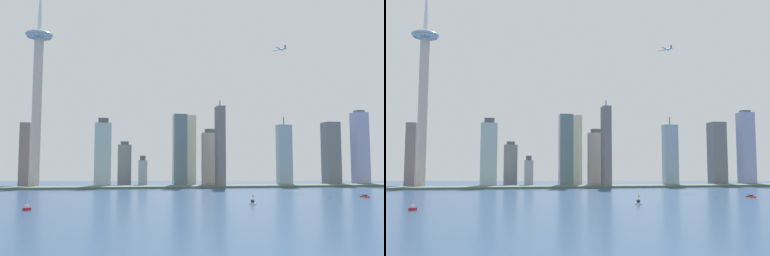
# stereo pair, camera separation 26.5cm
# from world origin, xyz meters

# --- Properties ---
(waterfront_pier) EXTENTS (950.14, 54.75, 3.35)m
(waterfront_pier) POSITION_xyz_m (0.00, 513.22, 1.68)
(waterfront_pier) COLOR #506356
(waterfront_pier) RESTS_ON ground
(observation_tower) EXTENTS (44.88, 44.88, 360.52)m
(observation_tower) POSITION_xyz_m (-295.31, 549.65, 174.66)
(observation_tower) COLOR beige
(observation_tower) RESTS_ON ground
(skyscraper_0) EXTENTS (26.01, 23.95, 141.18)m
(skyscraper_0) POSITION_xyz_m (290.22, 554.17, 69.22)
(skyscraper_0) COLOR #9298C5
(skyscraper_0) RESTS_ON ground
(skyscraper_1) EXTENTS (27.03, 27.91, 118.03)m
(skyscraper_1) POSITION_xyz_m (235.42, 563.03, 59.02)
(skyscraper_1) COLOR slate
(skyscraper_1) RESTS_ON ground
(skyscraper_2) EXTENTS (22.72, 25.76, 124.99)m
(skyscraper_2) POSITION_xyz_m (-55.85, 547.18, 62.49)
(skyscraper_2) COLOR slate
(skyscraper_2) RESTS_ON ground
(skyscraper_3) EXTENTS (15.06, 20.88, 53.27)m
(skyscraper_3) POSITION_xyz_m (-118.33, 570.52, 24.31)
(skyscraper_3) COLOR #A0A7B0
(skyscraper_3) RESTS_ON ground
(skyscraper_4) EXTENTS (18.06, 20.72, 129.11)m
(skyscraper_4) POSITION_xyz_m (-29.19, 593.45, 64.56)
(skyscraper_4) COLOR beige
(skyscraper_4) RESTS_ON ground
(skyscraper_5) EXTENTS (25.59, 15.08, 123.48)m
(skyscraper_5) POSITION_xyz_m (130.91, 536.04, 54.53)
(skyscraper_5) COLOR #8CA4B5
(skyscraper_5) RESTS_ON ground
(skyscraper_6) EXTENTS (16.90, 26.20, 110.36)m
(skyscraper_6) POSITION_xyz_m (-319.95, 594.61, 55.18)
(skyscraper_6) COLOR slate
(skyscraper_6) RESTS_ON ground
(skyscraper_7) EXTENTS (24.20, 27.01, 79.89)m
(skyscraper_7) POSITION_xyz_m (-149.80, 600.88, 38.05)
(skyscraper_7) COLOR gray
(skyscraper_7) RESTS_ON ground
(skyscraper_8) EXTENTS (26.41, 17.32, 101.06)m
(skyscraper_8) POSITION_xyz_m (-1.29, 553.97, 48.33)
(skyscraper_8) COLOR #B6A89E
(skyscraper_8) RESTS_ON ground
(skyscraper_9) EXTENTS (27.51, 14.03, 116.38)m
(skyscraper_9) POSITION_xyz_m (-186.30, 546.49, 55.58)
(skyscraper_9) COLOR #A2BABE
(skyscraper_9) RESTS_ON ground
(skyscraper_10) EXTENTS (13.16, 25.53, 147.11)m
(skyscraper_10) POSITION_xyz_m (8.58, 515.53, 68.24)
(skyscraper_10) COLOR slate
(skyscraper_10) RESTS_ON ground
(boat_0) EXTENTS (6.38, 6.65, 10.44)m
(boat_0) POSITION_xyz_m (-36.89, 203.59, 1.63)
(boat_0) COLOR white
(boat_0) RESTS_ON ground
(boat_1) EXTENTS (6.47, 16.41, 7.42)m
(boat_1) POSITION_xyz_m (118.47, 270.49, 1.08)
(boat_1) COLOR #AD2721
(boat_1) RESTS_ON ground
(boat_4) EXTENTS (6.50, 5.21, 8.12)m
(boat_4) POSITION_xyz_m (-230.89, 184.86, 1.71)
(boat_4) COLOR #B32128
(boat_4) RESTS_ON ground
(channel_buoy_0) EXTENTS (1.26, 1.26, 2.67)m
(channel_buoy_0) POSITION_xyz_m (70.26, 260.66, 1.34)
(channel_buoy_0) COLOR #E54C19
(channel_buoy_0) RESTS_ON ground
(channel_buoy_1) EXTENTS (1.00, 1.00, 1.83)m
(channel_buoy_1) POSITION_xyz_m (101.02, 250.70, 0.91)
(channel_buoy_1) COLOR green
(channel_buoy_1) RESTS_ON ground
(channel_buoy_2) EXTENTS (1.62, 1.62, 2.97)m
(channel_buoy_2) POSITION_xyz_m (-4.72, 300.85, 1.48)
(channel_buoy_2) COLOR green
(channel_buoy_2) RESTS_ON ground
(airplane) EXTENTS (23.45, 23.22, 7.56)m
(airplane) POSITION_xyz_m (127.64, 540.96, 248.95)
(airplane) COLOR silver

